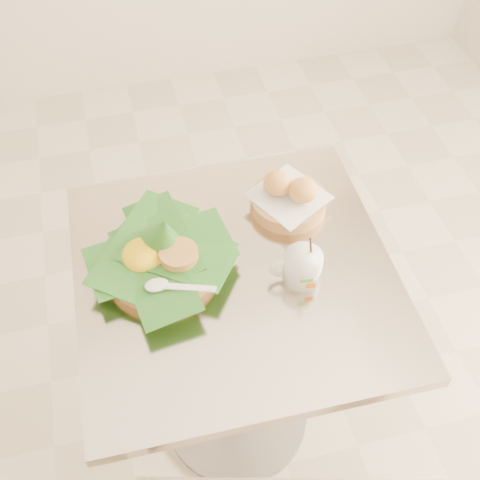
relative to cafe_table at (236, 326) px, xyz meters
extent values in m
plane|color=beige|center=(-0.11, 0.04, -0.53)|extent=(3.60, 3.60, 0.00)
cylinder|color=gray|center=(0.00, 0.00, -0.52)|extent=(0.44, 0.44, 0.03)
cylinder|color=gray|center=(0.00, 0.00, -0.16)|extent=(0.07, 0.07, 0.69)
cube|color=beige|center=(0.00, 0.00, 0.21)|extent=(0.71, 0.71, 0.03)
cylinder|color=tan|center=(-0.15, 0.06, 0.24)|extent=(0.25, 0.25, 0.04)
cone|color=#255618|center=(-0.14, 0.07, 0.32)|extent=(0.14, 0.15, 0.13)
ellipsoid|color=yellow|center=(-0.19, 0.06, 0.27)|extent=(0.09, 0.09, 0.05)
cylinder|color=#CC9347|center=(-0.12, 0.03, 0.28)|extent=(0.08, 0.08, 0.02)
cylinder|color=tan|center=(0.17, 0.16, 0.24)|extent=(0.18, 0.18, 0.04)
cube|color=white|center=(0.17, 0.16, 0.26)|extent=(0.21, 0.21, 0.01)
ellipsoid|color=orange|center=(0.15, 0.18, 0.29)|extent=(0.07, 0.07, 0.05)
ellipsoid|color=orange|center=(0.20, 0.14, 0.29)|extent=(0.07, 0.07, 0.05)
cylinder|color=white|center=(0.14, -0.05, 0.26)|extent=(0.08, 0.08, 0.07)
torus|color=white|center=(0.09, -0.04, 0.26)|extent=(0.05, 0.02, 0.05)
cylinder|color=#422713|center=(0.14, -0.05, 0.29)|extent=(0.08, 0.08, 0.01)
cylinder|color=black|center=(0.15, -0.05, 0.31)|extent=(0.03, 0.04, 0.11)
cube|color=green|center=(0.13, -0.09, 0.26)|extent=(0.03, 0.00, 0.01)
cube|color=orange|center=(0.14, -0.09, 0.25)|extent=(0.02, 0.00, 0.02)
camera|label=1|loc=(-0.19, -0.78, 1.28)|focal=45.00mm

